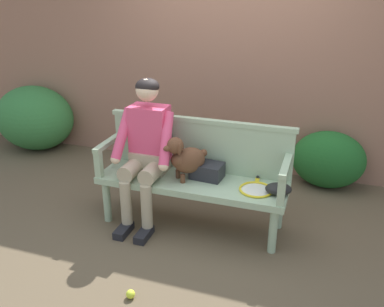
% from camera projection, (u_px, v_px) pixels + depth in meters
% --- Properties ---
extents(ground_plane, '(40.00, 40.00, 0.00)m').
position_uv_depth(ground_plane, '(192.00, 223.00, 3.89)').
color(ground_plane, brown).
extents(brick_garden_fence, '(8.00, 0.30, 2.68)m').
position_uv_depth(brick_garden_fence, '(235.00, 53.00, 4.72)').
color(brick_garden_fence, '#936651').
rests_on(brick_garden_fence, ground).
extents(hedge_bush_mid_right, '(1.06, 0.84, 0.85)m').
position_uv_depth(hedge_bush_mid_right, '(35.00, 118.00, 5.49)').
color(hedge_bush_mid_right, '#337538').
rests_on(hedge_bush_mid_right, ground).
extents(hedge_bush_mid_left, '(0.78, 0.50, 0.64)m').
position_uv_depth(hedge_bush_mid_left, '(328.00, 160.00, 4.48)').
color(hedge_bush_mid_left, '#1E5B23').
rests_on(hedge_bush_mid_left, ground).
extents(garden_bench, '(1.70, 0.52, 0.46)m').
position_uv_depth(garden_bench, '(192.00, 185.00, 3.74)').
color(garden_bench, '#9EB793').
rests_on(garden_bench, ground).
extents(bench_backrest, '(1.74, 0.06, 0.50)m').
position_uv_depth(bench_backrest, '(200.00, 144.00, 3.81)').
color(bench_backrest, '#9EB793').
rests_on(bench_backrest, garden_bench).
extents(bench_armrest_left_end, '(0.06, 0.52, 0.28)m').
position_uv_depth(bench_armrest_left_end, '(105.00, 151.00, 3.79)').
color(bench_armrest_left_end, '#9EB793').
rests_on(bench_armrest_left_end, garden_bench).
extents(bench_armrest_right_end, '(0.06, 0.52, 0.28)m').
position_uv_depth(bench_armrest_right_end, '(284.00, 176.00, 3.32)').
color(bench_armrest_right_end, '#9EB793').
rests_on(bench_armrest_right_end, garden_bench).
extents(person_seated, '(0.56, 0.66, 1.33)m').
position_uv_depth(person_seated, '(146.00, 146.00, 3.72)').
color(person_seated, black).
rests_on(person_seated, ground).
extents(dog_on_bench, '(0.37, 0.36, 0.41)m').
position_uv_depth(dog_on_bench, '(186.00, 158.00, 3.64)').
color(dog_on_bench, brown).
rests_on(dog_on_bench, garden_bench).
extents(tennis_racket, '(0.32, 0.58, 0.03)m').
position_uv_depth(tennis_racket, '(256.00, 188.00, 3.53)').
color(tennis_racket, yellow).
rests_on(tennis_racket, garden_bench).
extents(baseball_glove, '(0.26, 0.22, 0.09)m').
position_uv_depth(baseball_glove, '(278.00, 189.00, 3.44)').
color(baseball_glove, black).
rests_on(baseball_glove, garden_bench).
extents(sports_bag, '(0.30, 0.22, 0.14)m').
position_uv_depth(sports_bag, '(207.00, 171.00, 3.72)').
color(sports_bag, '#232328').
rests_on(sports_bag, garden_bench).
extents(tennis_ball, '(0.07, 0.07, 0.07)m').
position_uv_depth(tennis_ball, '(131.00, 294.00, 2.97)').
color(tennis_ball, '#CCDB33').
rests_on(tennis_ball, ground).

